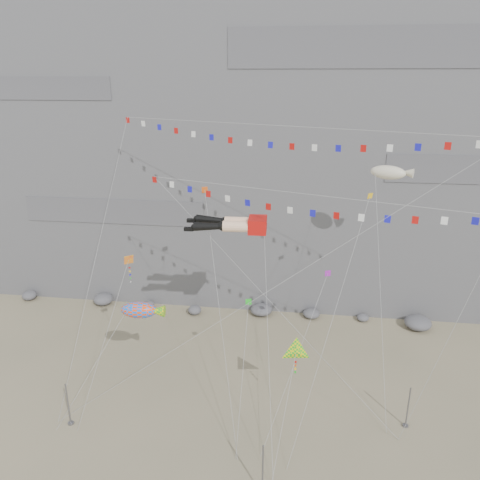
# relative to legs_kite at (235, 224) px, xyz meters

# --- Properties ---
(ground) EXTENTS (120.00, 120.00, 0.00)m
(ground) POSITION_rel_legs_kite_xyz_m (1.38, -4.52, -15.28)
(ground) COLOR gray
(ground) RESTS_ON ground
(cliff) EXTENTS (80.00, 28.00, 50.00)m
(cliff) POSITION_rel_legs_kite_xyz_m (1.38, 27.48, 9.72)
(cliff) COLOR slate
(cliff) RESTS_ON ground
(talus_boulders) EXTENTS (60.00, 3.00, 1.20)m
(talus_boulders) POSITION_rel_legs_kite_xyz_m (1.38, 12.48, -14.68)
(talus_boulders) COLOR slate
(talus_boulders) RESTS_ON ground
(anchor_pole_left) EXTENTS (0.12, 0.12, 3.92)m
(anchor_pole_left) POSITION_rel_legs_kite_xyz_m (-12.61, -8.44, -13.31)
(anchor_pole_left) COLOR slate
(anchor_pole_left) RESTS_ON ground
(anchor_pole_center) EXTENTS (0.12, 0.12, 4.27)m
(anchor_pole_center) POSITION_rel_legs_kite_xyz_m (3.76, -13.31, -13.14)
(anchor_pole_center) COLOR slate
(anchor_pole_center) RESTS_ON ground
(anchor_pole_right) EXTENTS (0.12, 0.12, 3.79)m
(anchor_pole_right) POSITION_rel_legs_kite_xyz_m (14.89, -5.07, -13.38)
(anchor_pole_right) COLOR slate
(anchor_pole_right) RESTS_ON ground
(legs_kite) EXTENTS (8.95, 14.39, 20.34)m
(legs_kite) POSITION_rel_legs_kite_xyz_m (0.00, 0.00, 0.00)
(legs_kite) COLOR #B40E0B
(legs_kite) RESTS_ON ground
(flag_banner_upper) EXTENTS (33.45, 17.65, 31.10)m
(flag_banner_upper) POSITION_rel_legs_kite_xyz_m (3.61, 2.69, 8.02)
(flag_banner_upper) COLOR #B40E0B
(flag_banner_upper) RESTS_ON ground
(flag_banner_lower) EXTENTS (26.81, 9.65, 21.28)m
(flag_banner_lower) POSITION_rel_legs_kite_xyz_m (5.60, -1.95, 3.34)
(flag_banner_lower) COLOR #B40E0B
(flag_banner_lower) RESTS_ON ground
(harlequin_kite) EXTENTS (4.09, 6.96, 14.47)m
(harlequin_kite) POSITION_rel_legs_kite_xyz_m (-8.53, -3.19, -2.53)
(harlequin_kite) COLOR red
(harlequin_kite) RESTS_ON ground
(fish_windsock) EXTENTS (7.95, 6.22, 11.66)m
(fish_windsock) POSITION_rel_legs_kite_xyz_m (-7.63, -4.03, -6.65)
(fish_windsock) COLOR #F9450C
(fish_windsock) RESTS_ON ground
(delta_kite) EXTENTS (2.70, 7.12, 9.53)m
(delta_kite) POSITION_rel_legs_kite_xyz_m (5.67, -5.75, -8.54)
(delta_kite) COLOR yellow
(delta_kite) RESTS_ON ground
(blimp_windsock) EXTENTS (4.28, 13.15, 22.31)m
(blimp_windsock) POSITION_rel_legs_kite_xyz_m (13.26, 5.53, 3.72)
(blimp_windsock) COLOR beige
(blimp_windsock) RESTS_ON ground
(small_kite_a) EXTENTS (5.40, 13.46, 22.27)m
(small_kite_a) POSITION_rel_legs_kite_xyz_m (-2.97, 2.05, 2.09)
(small_kite_a) COLOR #D64F12
(small_kite_a) RESTS_ON ground
(small_kite_b) EXTENTS (5.57, 12.38, 16.39)m
(small_kite_b) POSITION_rel_legs_kite_xyz_m (8.17, 1.61, -5.01)
(small_kite_b) COLOR purple
(small_kite_b) RESTS_ON ground
(small_kite_c) EXTENTS (1.03, 7.11, 11.86)m
(small_kite_c) POSITION_rel_legs_kite_xyz_m (1.66, -4.01, -5.47)
(small_kite_c) COLOR green
(small_kite_c) RESTS_ON ground
(small_kite_d) EXTENTS (6.61, 13.37, 22.58)m
(small_kite_d) POSITION_rel_legs_kite_xyz_m (11.18, 1.50, 2.01)
(small_kite_d) COLOR yellow
(small_kite_d) RESTS_ON ground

